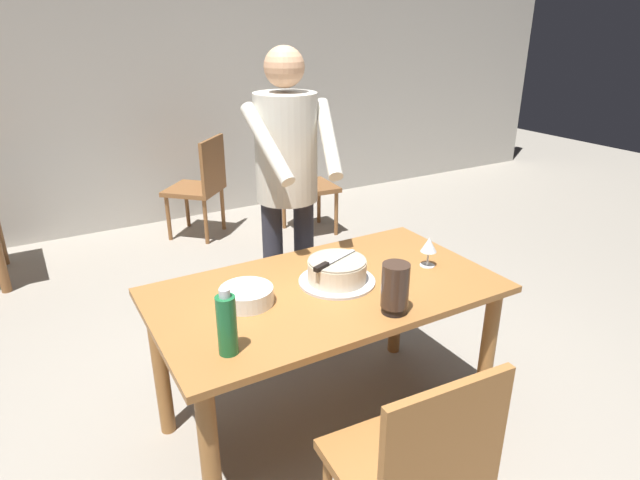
{
  "coord_description": "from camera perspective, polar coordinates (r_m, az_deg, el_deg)",
  "views": [
    {
      "loc": [
        -1.06,
        -1.78,
        1.83
      ],
      "look_at": [
        0.07,
        0.17,
        0.9
      ],
      "focal_mm": 30.0,
      "sensor_mm": 36.0,
      "label": 1
    }
  ],
  "objects": [
    {
      "name": "hurricane_lamp",
      "position": [
        2.12,
        8.01,
        -5.1
      ],
      "size": [
        0.11,
        0.11,
        0.21
      ],
      "color": "black",
      "rests_on": "main_dining_table"
    },
    {
      "name": "ground_plane",
      "position": [
        2.76,
        0.6,
        -19.01
      ],
      "size": [
        14.0,
        14.0,
        0.0
      ],
      "primitive_type": "plane",
      "color": "gray"
    },
    {
      "name": "water_bottle",
      "position": [
        1.88,
        -9.91,
        -8.83
      ],
      "size": [
        0.07,
        0.07,
        0.25
      ],
      "color": "#1E6B38",
      "rests_on": "main_dining_table"
    },
    {
      "name": "back_wall",
      "position": [
        5.24,
        -18.94,
        15.99
      ],
      "size": [
        10.0,
        0.12,
        2.7
      ],
      "primitive_type": "cube",
      "color": "#BCB7AD",
      "rests_on": "ground_plane"
    },
    {
      "name": "cake_knife",
      "position": [
        2.28,
        0.75,
        -2.57
      ],
      "size": [
        0.26,
        0.12,
        0.02
      ],
      "color": "silver",
      "rests_on": "cake_on_platter"
    },
    {
      "name": "chair_near_side",
      "position": [
        1.9,
        10.05,
        -22.75
      ],
      "size": [
        0.47,
        0.47,
        0.9
      ],
      "color": "#9E6633",
      "rests_on": "ground_plane"
    },
    {
      "name": "main_dining_table",
      "position": [
        2.39,
        0.66,
        -7.55
      ],
      "size": [
        1.5,
        0.84,
        0.75
      ],
      "color": "#9E6633",
      "rests_on": "ground_plane"
    },
    {
      "name": "wine_glass_near",
      "position": [
        2.54,
        11.53,
        -0.6
      ],
      "size": [
        0.08,
        0.08,
        0.14
      ],
      "color": "silver",
      "rests_on": "main_dining_table"
    },
    {
      "name": "cake_on_platter",
      "position": [
        2.36,
        1.83,
        -3.42
      ],
      "size": [
        0.34,
        0.34,
        0.11
      ],
      "color": "silver",
      "rests_on": "main_dining_table"
    },
    {
      "name": "person_cutting_cake",
      "position": [
        2.8,
        -3.5,
        6.74
      ],
      "size": [
        0.46,
        0.57,
        1.72
      ],
      "color": "#2D2D38",
      "rests_on": "ground_plane"
    },
    {
      "name": "plate_stack",
      "position": [
        2.22,
        -7.84,
        -5.9
      ],
      "size": [
        0.22,
        0.22,
        0.07
      ],
      "color": "white",
      "rests_on": "main_dining_table"
    },
    {
      "name": "background_chair_0",
      "position": [
        4.82,
        -1.98,
        6.25
      ],
      "size": [
        0.47,
        0.47,
        0.9
      ],
      "color": "brown",
      "rests_on": "ground_plane"
    },
    {
      "name": "background_chair_1",
      "position": [
        4.87,
        -12.56,
        5.91
      ],
      "size": [
        0.62,
        0.62,
        0.9
      ],
      "color": "brown",
      "rests_on": "ground_plane"
    }
  ]
}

